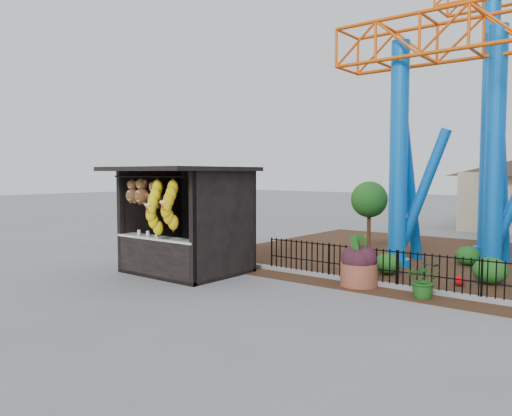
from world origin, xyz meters
The scene contains 9 objects.
ground centered at (0.00, 0.00, 0.00)m, with size 120.00×120.00×0.00m, color slate.
mulch_bed centered at (4.00, 8.00, 0.01)m, with size 18.00×12.00×0.02m, color #331E11.
curb centered at (4.00, 3.00, 0.06)m, with size 18.00×0.18×0.12m, color gray.
prize_booth centered at (-2.98, 0.90, 1.53)m, with size 3.50×3.40×3.12m.
picket_fence centered at (4.90, 3.00, 0.50)m, with size 12.20×0.06×1.00m, color black, non-canonical shape.
terracotta_planter centered at (1.87, 2.69, 0.31)m, with size 0.96×0.96×0.61m, color brown.
planter_foliage centered at (1.87, 2.69, 0.93)m, with size 0.70×0.70×0.64m, color black.
potted_plant centered at (3.66, 2.50, 0.45)m, with size 0.81×0.70×0.90m, color #1C5719.
landscaping centered at (4.49, 5.54, 0.32)m, with size 8.49×4.44×0.71m.
Camera 1 is at (7.80, -8.99, 2.94)m, focal length 35.00 mm.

